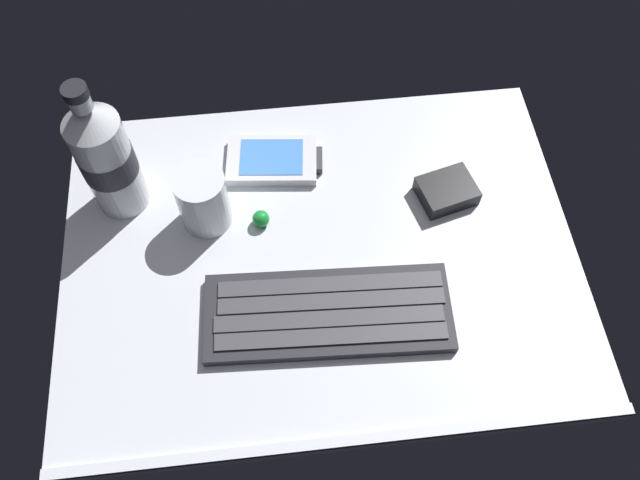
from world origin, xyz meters
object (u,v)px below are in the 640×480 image
at_px(juice_cup, 203,201).
at_px(water_bottle, 106,157).
at_px(charger_block, 447,191).
at_px(keyboard, 332,312).
at_px(trackball_mouse, 261,219).
at_px(handheld_device, 273,160).

relative_size(juice_cup, water_bottle, 0.41).
distance_m(juice_cup, charger_block, 0.31).
height_order(water_bottle, charger_block, water_bottle).
bearing_deg(keyboard, trackball_mouse, 118.67).
bearing_deg(water_bottle, charger_block, -5.79).
xyz_separation_m(handheld_device, water_bottle, (-0.20, -0.04, 0.08)).
relative_size(handheld_device, water_bottle, 0.64).
xyz_separation_m(keyboard, juice_cup, (-0.14, 0.15, 0.03)).
relative_size(keyboard, charger_block, 4.22).
bearing_deg(juice_cup, handheld_device, 40.71).
height_order(keyboard, handheld_device, keyboard).
height_order(juice_cup, water_bottle, water_bottle).
xyz_separation_m(handheld_device, juice_cup, (-0.09, -0.08, 0.03)).
bearing_deg(keyboard, handheld_device, 102.89).
bearing_deg(charger_block, keyboard, -137.96).
bearing_deg(handheld_device, water_bottle, -169.83).
distance_m(keyboard, charger_block, 0.23).
bearing_deg(trackball_mouse, handheld_device, 76.62).
distance_m(juice_cup, trackball_mouse, 0.08).
bearing_deg(trackball_mouse, charger_block, 3.57).
distance_m(water_bottle, charger_block, 0.43).
height_order(charger_block, trackball_mouse, charger_block).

